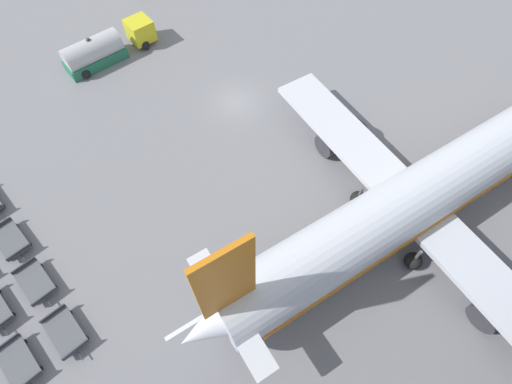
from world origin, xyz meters
name	(u,v)px	position (x,y,z in m)	size (l,w,h in m)	color
ground_plane	(237,102)	(0.00, 0.00, 0.00)	(500.00, 500.00, 0.00)	gray
airplane	(425,193)	(17.87, 4.06, 3.14)	(29.92, 39.34, 12.28)	silver
fuel_tanker_primary	(104,49)	(-12.79, -7.22, 1.28)	(3.52, 9.58, 3.02)	yellow
baggage_dolly_row_near_col_d	(18,363)	(10.73, -24.15, 0.49)	(3.93, 2.13, 0.92)	#515459
baggage_dolly_row_mid_a_col_b	(11,240)	(1.98, -21.77, 0.49)	(3.93, 2.19, 0.92)	#515459
baggage_dolly_row_mid_a_col_c	(35,282)	(6.22, -21.44, 0.49)	(3.93, 2.14, 0.92)	#515459
baggage_dolly_row_mid_a_col_d	(65,332)	(10.67, -21.06, 0.49)	(3.92, 2.09, 0.92)	#515459
stand_guidance_stripe	(312,249)	(15.61, -4.06, 0.00)	(1.99, 24.01, 0.01)	white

